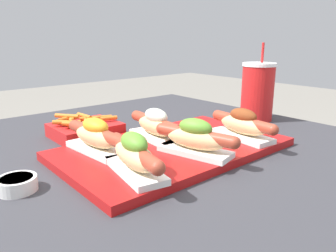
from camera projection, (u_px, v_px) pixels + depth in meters
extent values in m
cube|color=#B71414|center=(174.00, 148.00, 0.75)|extent=(0.51, 0.31, 0.02)
cube|color=white|center=(135.00, 170.00, 0.59)|extent=(0.09, 0.16, 0.01)
ellipsoid|color=#DBB77A|center=(134.00, 155.00, 0.58)|extent=(0.07, 0.14, 0.04)
cylinder|color=#9E3D28|center=(134.00, 152.00, 0.58)|extent=(0.06, 0.18, 0.03)
sphere|color=#9E3D28|center=(158.00, 168.00, 0.51)|extent=(0.03, 0.03, 0.03)
sphere|color=#9E3D28|center=(116.00, 139.00, 0.65)|extent=(0.03, 0.03, 0.03)
ellipsoid|color=#5B992D|center=(134.00, 143.00, 0.58)|extent=(0.05, 0.08, 0.04)
cube|color=white|center=(195.00, 151.00, 0.69)|extent=(0.10, 0.17, 0.01)
ellipsoid|color=#DBB77A|center=(195.00, 138.00, 0.68)|extent=(0.08, 0.15, 0.04)
cylinder|color=#9E3D28|center=(195.00, 135.00, 0.68)|extent=(0.07, 0.17, 0.03)
sphere|color=#9E3D28|center=(234.00, 143.00, 0.63)|extent=(0.03, 0.03, 0.03)
sphere|color=#9E3D28|center=(162.00, 129.00, 0.73)|extent=(0.03, 0.03, 0.03)
ellipsoid|color=#5B992D|center=(196.00, 127.00, 0.67)|extent=(0.06, 0.08, 0.04)
cube|color=white|center=(242.00, 136.00, 0.79)|extent=(0.07, 0.16, 0.01)
ellipsoid|color=#DBB77A|center=(243.00, 125.00, 0.79)|extent=(0.06, 0.14, 0.04)
cylinder|color=#9E3D28|center=(243.00, 122.00, 0.78)|extent=(0.04, 0.18, 0.03)
sphere|color=#9E3D28|center=(273.00, 130.00, 0.72)|extent=(0.03, 0.03, 0.03)
sphere|color=#9E3D28|center=(218.00, 115.00, 0.85)|extent=(0.03, 0.03, 0.03)
ellipsoid|color=brown|center=(243.00, 115.00, 0.78)|extent=(0.05, 0.08, 0.03)
cube|color=white|center=(97.00, 149.00, 0.70)|extent=(0.07, 0.16, 0.01)
ellipsoid|color=#DBB77A|center=(96.00, 136.00, 0.69)|extent=(0.06, 0.14, 0.04)
cylinder|color=#9E3D28|center=(96.00, 133.00, 0.69)|extent=(0.04, 0.18, 0.03)
sphere|color=#9E3D28|center=(121.00, 142.00, 0.63)|extent=(0.03, 0.03, 0.03)
sphere|color=#9E3D28|center=(75.00, 125.00, 0.75)|extent=(0.03, 0.03, 0.03)
ellipsoid|color=gold|center=(95.00, 126.00, 0.69)|extent=(0.05, 0.08, 0.03)
cube|color=white|center=(155.00, 136.00, 0.79)|extent=(0.07, 0.16, 0.01)
ellipsoid|color=#DBB77A|center=(155.00, 125.00, 0.78)|extent=(0.06, 0.14, 0.04)
cylinder|color=#9E3D28|center=(155.00, 122.00, 0.78)|extent=(0.04, 0.18, 0.03)
sphere|color=#9E3D28|center=(177.00, 131.00, 0.71)|extent=(0.03, 0.03, 0.03)
sphere|color=#9E3D28|center=(136.00, 115.00, 0.85)|extent=(0.03, 0.03, 0.03)
ellipsoid|color=silver|center=(155.00, 116.00, 0.77)|extent=(0.05, 0.08, 0.04)
cylinder|color=white|center=(17.00, 184.00, 0.56)|extent=(0.07, 0.07, 0.02)
cylinder|color=red|center=(16.00, 180.00, 0.56)|extent=(0.05, 0.05, 0.01)
cylinder|color=red|center=(256.00, 93.00, 1.03)|extent=(0.10, 0.10, 0.17)
cylinder|color=white|center=(259.00, 64.00, 1.00)|extent=(0.10, 0.10, 0.01)
cylinder|color=red|center=(262.00, 53.00, 1.00)|extent=(0.01, 0.01, 0.06)
cube|color=red|center=(85.00, 130.00, 0.87)|extent=(0.16, 0.14, 0.03)
cylinder|color=orange|center=(71.00, 118.00, 0.87)|extent=(0.03, 0.06, 0.01)
cylinder|color=orange|center=(84.00, 116.00, 0.89)|extent=(0.02, 0.06, 0.01)
cylinder|color=orange|center=(67.00, 116.00, 0.86)|extent=(0.05, 0.06, 0.01)
cylinder|color=orange|center=(67.00, 124.00, 0.83)|extent=(0.03, 0.09, 0.01)
cylinder|color=orange|center=(68.00, 118.00, 0.86)|extent=(0.06, 0.03, 0.01)
cylinder|color=orange|center=(104.00, 119.00, 0.88)|extent=(0.07, 0.03, 0.01)
cylinder|color=orange|center=(96.00, 118.00, 0.89)|extent=(0.08, 0.04, 0.01)
cylinder|color=orange|center=(73.00, 119.00, 0.86)|extent=(0.05, 0.06, 0.01)
cylinder|color=orange|center=(84.00, 125.00, 0.82)|extent=(0.07, 0.04, 0.01)
cylinder|color=orange|center=(86.00, 124.00, 0.83)|extent=(0.05, 0.08, 0.01)
cylinder|color=orange|center=(76.00, 125.00, 0.81)|extent=(0.03, 0.08, 0.01)
cylinder|color=orange|center=(75.00, 124.00, 0.80)|extent=(0.05, 0.06, 0.01)
cylinder|color=orange|center=(67.00, 122.00, 0.83)|extent=(0.06, 0.05, 0.01)
cylinder|color=orange|center=(90.00, 121.00, 0.84)|extent=(0.08, 0.05, 0.01)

